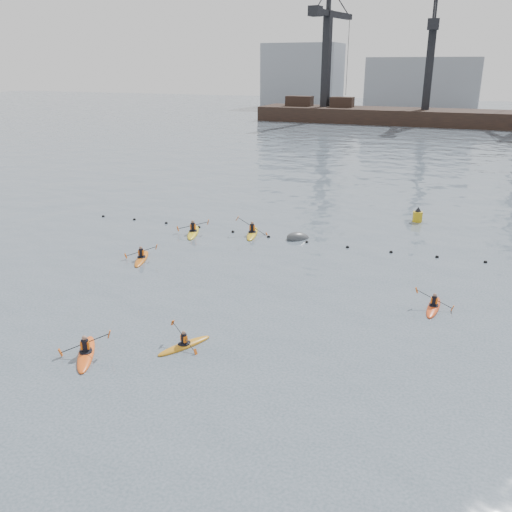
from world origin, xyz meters
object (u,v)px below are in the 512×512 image
(kayaker_0, at_px, (86,353))
(mooring_buoy, at_px, (298,238))
(kayaker_5, at_px, (193,232))
(nav_buoy, at_px, (418,216))
(kayaker_1, at_px, (184,345))
(kayaker_3, at_px, (252,233))
(kayaker_2, at_px, (142,258))
(kayaker_4, at_px, (434,306))

(kayaker_0, xyz_separation_m, mooring_buoy, (3.43, 19.77, -0.10))
(kayaker_5, relative_size, nav_buoy, 2.59)
(kayaker_1, xyz_separation_m, nav_buoy, (7.37, 25.53, 0.34))
(kayaker_0, xyz_separation_m, kayaker_3, (-0.12, 19.46, 0.01))
(kayaker_2, xyz_separation_m, mooring_buoy, (8.17, 8.25, -0.10))
(kayaker_1, distance_m, kayaker_2, 12.47)
(kayaker_5, bearing_deg, kayaker_0, -97.00)
(mooring_buoy, bearing_deg, kayaker_5, -167.16)
(kayaker_0, distance_m, kayaker_5, 18.52)
(kayaker_0, bearing_deg, mooring_buoy, 47.88)
(kayaker_0, height_order, kayaker_3, kayaker_3)
(kayaker_0, height_order, kayaker_2, kayaker_0)
(mooring_buoy, relative_size, nav_buoy, 1.37)
(kayaker_4, relative_size, kayaker_5, 0.82)
(kayaker_2, bearing_deg, kayaker_4, -23.70)
(kayaker_4, distance_m, mooring_buoy, 13.63)
(kayaker_0, bearing_deg, kayaker_1, -0.05)
(kayaker_1, bearing_deg, kayaker_3, 129.17)
(kayaker_3, xyz_separation_m, nav_buoy, (11.16, 8.38, 0.32))
(kayaker_1, height_order, kayaker_4, kayaker_1)
(kayaker_0, height_order, kayaker_1, kayaker_0)
(kayaker_0, xyz_separation_m, nav_buoy, (11.04, 27.84, 0.33))
(kayaker_4, bearing_deg, nav_buoy, -77.70)
(kayaker_1, height_order, kayaker_2, kayaker_2)
(kayaker_2, bearing_deg, mooring_buoy, 23.37)
(mooring_buoy, xyz_separation_m, nav_buoy, (7.60, 8.06, 0.43))
(kayaker_3, relative_size, kayaker_4, 1.21)
(kayaker_4, distance_m, kayaker_5, 19.52)
(kayaker_4, bearing_deg, kayaker_5, -18.20)
(kayaker_3, height_order, kayaker_5, kayaker_3)
(kayaker_1, distance_m, kayaker_3, 17.56)
(kayaker_2, xyz_separation_m, kayaker_3, (4.62, 7.93, 0.01))
(kayaker_0, bearing_deg, kayaker_3, 58.08)
(kayaker_5, height_order, mooring_buoy, kayaker_5)
(kayaker_3, xyz_separation_m, kayaker_4, (13.93, -8.51, -0.02))
(kayaker_3, distance_m, kayaker_5, 4.51)
(kayaker_5, distance_m, nav_buoy, 18.30)
(kayaker_2, height_order, kayaker_3, kayaker_3)
(kayaker_1, bearing_deg, nav_buoy, 100.62)
(kayaker_1, xyz_separation_m, mooring_buoy, (-0.23, 17.46, -0.09))
(kayaker_0, distance_m, nav_buoy, 29.94)
(kayaker_4, xyz_separation_m, nav_buoy, (-2.78, 16.89, 0.34))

